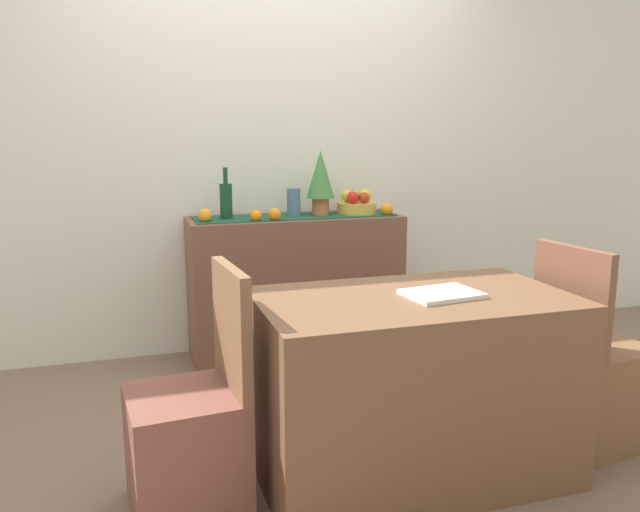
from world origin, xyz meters
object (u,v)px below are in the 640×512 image
fruit_bowl (356,208)px  wine_bottle (226,200)px  chair_near_window (191,441)px  dining_table (412,386)px  open_book (442,294)px  chair_by_corner (591,385)px  sideboard_console (296,286)px  potted_plant (320,178)px  ceramic_vase (294,203)px

fruit_bowl → wine_bottle: 0.81m
fruit_bowl → chair_near_window: fruit_bowl is taller
dining_table → open_book: open_book is taller
open_book → chair_by_corner: 0.91m
sideboard_console → wine_bottle: bearing=-180.0°
dining_table → chair_by_corner: size_ratio=1.36×
open_book → chair_near_window: chair_near_window is taller
wine_bottle → dining_table: 1.67m
open_book → dining_table: bearing=154.0°
potted_plant → dining_table: (-0.08, -1.49, -0.71)m
fruit_bowl → wine_bottle: (-0.80, -0.00, 0.07)m
potted_plant → chair_near_window: bearing=-122.9°
sideboard_console → wine_bottle: 0.68m
ceramic_vase → open_book: bearing=-83.1°
chair_by_corner → wine_bottle: bearing=132.4°
ceramic_vase → potted_plant: size_ratio=0.43×
fruit_bowl → ceramic_vase: 0.40m
sideboard_console → dining_table: bearing=-87.2°
ceramic_vase → potted_plant: potted_plant is taller
dining_table → chair_by_corner: bearing=-0.1°
open_book → chair_by_corner: size_ratio=0.31×
fruit_bowl → open_book: fruit_bowl is taller
wine_bottle → chair_near_window: size_ratio=0.33×
potted_plant → fruit_bowl: bearing=0.0°
fruit_bowl → ceramic_vase: size_ratio=1.44×
potted_plant → chair_near_window: (-0.96, -1.48, -0.82)m
wine_bottle → potted_plant: size_ratio=0.77×
fruit_bowl → potted_plant: bearing=-180.0°
potted_plant → dining_table: 1.65m
sideboard_console → dining_table: sideboard_console is taller
sideboard_console → chair_by_corner: bearing=-57.5°
chair_by_corner → potted_plant: bearing=117.9°
sideboard_console → fruit_bowl: 0.61m
potted_plant → chair_by_corner: (0.79, -1.49, -0.82)m
wine_bottle → chair_near_window: 1.69m
fruit_bowl → dining_table: 1.61m
sideboard_console → wine_bottle: (-0.41, -0.00, 0.54)m
fruit_bowl → wine_bottle: bearing=-180.0°
open_book → fruit_bowl: bearing=74.8°
dining_table → chair_by_corner: chair_by_corner is taller
dining_table → chair_by_corner: (0.87, -0.00, -0.10)m
sideboard_console → wine_bottle: size_ratio=4.24×
wine_bottle → chair_near_window: (-0.39, -1.48, -0.70)m
fruit_bowl → chair_by_corner: bearing=-69.5°
sideboard_console → potted_plant: 0.67m
chair_near_window → dining_table: bearing=-0.1°
dining_table → wine_bottle: bearing=108.1°
chair_near_window → chair_by_corner: 1.75m
ceramic_vase → chair_by_corner: 1.89m
open_book → chair_near_window: 1.09m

